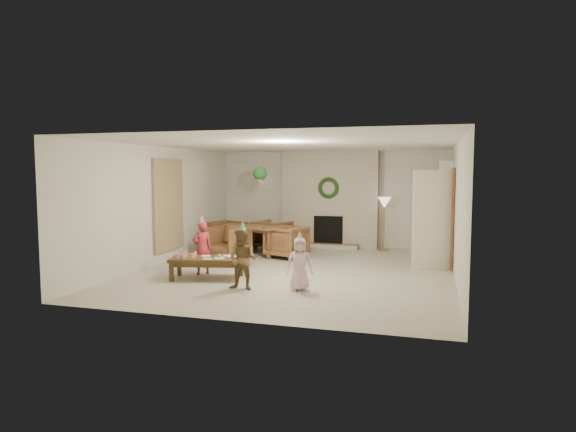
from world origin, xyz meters
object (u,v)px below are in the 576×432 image
at_px(dining_chair_far, 273,235).
at_px(child_plaid, 243,259).
at_px(dining_table, 252,240).
at_px(child_pink, 300,264).
at_px(dining_chair_left, 226,236).
at_px(dining_chair_right, 286,242).
at_px(dining_chair_near, 228,242).
at_px(coffee_table_top, 207,259).
at_px(child_red, 202,248).

xyz_separation_m(dining_chair_far, child_plaid, (0.88, -4.31, 0.15)).
height_order(dining_table, child_pink, child_pink).
xyz_separation_m(dining_chair_left, child_plaid, (1.94, -3.81, 0.15)).
height_order(dining_chair_far, dining_chair_right, same).
bearing_deg(child_plaid, dining_chair_far, 103.74).
distance_m(dining_chair_near, coffee_table_top, 2.19).
xyz_separation_m(dining_chair_near, dining_chair_far, (0.56, 1.57, 0.00)).
height_order(dining_table, coffee_table_top, dining_table).
height_order(dining_table, dining_chair_far, dining_chair_far).
bearing_deg(dining_chair_near, child_pink, -27.28).
relative_size(dining_chair_left, coffee_table_top, 0.62).
relative_size(dining_table, dining_chair_left, 2.34).
xyz_separation_m(dining_chair_near, child_plaid, (1.44, -2.75, 0.15)).
relative_size(dining_table, dining_chair_right, 2.34).
xyz_separation_m(dining_table, child_plaid, (1.16, -3.53, 0.18)).
bearing_deg(dining_chair_near, dining_table, 90.00).
distance_m(dining_chair_right, child_pink, 3.16).
relative_size(coffee_table_top, child_plaid, 1.26).
bearing_deg(dining_chair_right, coffee_table_top, 3.11).
distance_m(coffee_table_top, child_plaid, 1.14).
bearing_deg(dining_chair_near, child_plaid, -42.69).
xyz_separation_m(child_plaid, child_pink, (0.92, 0.22, -0.07)).
height_order(dining_table, child_red, child_red).
relative_size(dining_table, coffee_table_top, 1.45).
height_order(dining_chair_left, child_plaid, child_plaid).
height_order(dining_chair_right, child_pink, child_pink).
bearing_deg(dining_table, dining_chair_far, 90.00).
xyz_separation_m(coffee_table_top, child_red, (-0.27, 0.36, 0.14)).
bearing_deg(child_plaid, dining_chair_left, 119.22).
height_order(dining_table, dining_chair_left, dining_chair_left).
distance_m(dining_chair_left, child_pink, 4.59).
xyz_separation_m(dining_table, dining_chair_left, (-0.78, 0.28, 0.03)).
bearing_deg(child_plaid, dining_chair_right, 95.47).
distance_m(dining_chair_left, coffee_table_top, 3.35).
bearing_deg(coffee_table_top, dining_table, 80.96).
bearing_deg(child_pink, dining_chair_right, 93.23).
height_order(dining_chair_near, coffee_table_top, dining_chair_near).
relative_size(child_red, child_pink, 1.15).
bearing_deg(dining_chair_far, child_pink, 133.40).
height_order(dining_chair_right, child_plaid, child_plaid).
xyz_separation_m(dining_chair_right, child_plaid, (0.18, -3.18, 0.15)).
distance_m(dining_chair_far, dining_chair_right, 1.33).
bearing_deg(dining_chair_far, dining_table, 90.00).
height_order(dining_chair_left, coffee_table_top, dining_chair_left).
xyz_separation_m(dining_chair_left, child_pink, (2.86, -3.59, 0.08)).
relative_size(dining_chair_near, child_red, 0.80).
bearing_deg(child_plaid, dining_table, 110.39).
distance_m(dining_table, coffee_table_top, 2.93).
bearing_deg(dining_chair_near, child_red, -63.25).
height_order(dining_chair_left, child_red, child_red).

